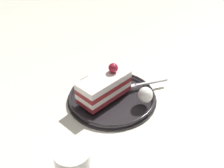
# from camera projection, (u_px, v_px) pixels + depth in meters

# --- Properties ---
(ground_plane) EXTENTS (2.40, 2.40, 0.00)m
(ground_plane) POSITION_uv_depth(u_px,v_px,m) (123.00, 106.00, 0.62)
(ground_plane) COLOR silver
(dessert_plate) EXTENTS (0.20, 0.20, 0.01)m
(dessert_plate) POSITION_uv_depth(u_px,v_px,m) (112.00, 97.00, 0.63)
(dessert_plate) COLOR black
(dessert_plate) RESTS_ON ground_plane
(cake_slice) EXTENTS (0.13, 0.11, 0.07)m
(cake_slice) POSITION_uv_depth(u_px,v_px,m) (104.00, 86.00, 0.61)
(cake_slice) COLOR maroon
(cake_slice) RESTS_ON dessert_plate
(whipped_cream_dollop) EXTENTS (0.03, 0.03, 0.04)m
(whipped_cream_dollop) POSITION_uv_depth(u_px,v_px,m) (145.00, 95.00, 0.60)
(whipped_cream_dollop) COLOR white
(whipped_cream_dollop) RESTS_ON dessert_plate
(fork) EXTENTS (0.12, 0.01, 0.00)m
(fork) POSITION_uv_depth(u_px,v_px,m) (142.00, 84.00, 0.65)
(fork) COLOR silver
(fork) RESTS_ON dessert_plate
(drink_glass_near) EXTENTS (0.06, 0.06, 0.07)m
(drink_glass_near) POSITION_uv_depth(u_px,v_px,m) (74.00, 167.00, 0.44)
(drink_glass_near) COLOR white
(drink_glass_near) RESTS_ON ground_plane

